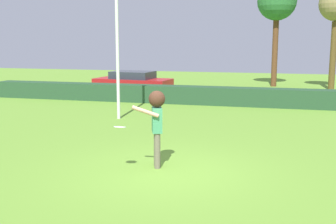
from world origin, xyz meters
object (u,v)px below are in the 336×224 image
object	(u,v)px
person	(157,117)
birch_tree	(277,3)
lamppost	(117,32)
frisbee	(120,127)
parked_car_red	(133,81)
bare_elm_tree	(336,7)

from	to	relation	value
person	birch_tree	size ratio (longest dim) A/B	0.28
person	lamppost	bearing A→B (deg)	119.38
frisbee	birch_tree	world-z (taller)	birch_tree
frisbee	parked_car_red	size ratio (longest dim) A/B	0.06
person	frisbee	xyz separation A→B (m)	(-0.65, -0.65, -0.13)
person	birch_tree	distance (m)	19.28
lamppost	birch_tree	bearing A→B (deg)	67.33
birch_tree	lamppost	bearing A→B (deg)	-112.67
lamppost	bare_elm_tree	xyz separation A→B (m)	(8.85, 12.09, 1.58)
parked_car_red	birch_tree	xyz separation A→B (m)	(7.45, 5.96, 4.54)
parked_car_red	lamppost	bearing A→B (deg)	-74.64
person	frisbee	world-z (taller)	person
parked_car_red	bare_elm_tree	size ratio (longest dim) A/B	0.73
person	parked_car_red	size ratio (longest dim) A/B	0.42
birch_tree	frisbee	bearing A→B (deg)	-98.81
parked_car_red	bare_elm_tree	xyz separation A→B (m)	(10.82, 4.92, 4.13)
lamppost	birch_tree	size ratio (longest dim) A/B	0.89
frisbee	lamppost	size ratio (longest dim) A/B	0.05
parked_car_red	birch_tree	world-z (taller)	birch_tree
lamppost	frisbee	bearing A→B (deg)	-68.25
lamppost	parked_car_red	xyz separation A→B (m)	(-1.97, 7.17, -2.55)
lamppost	bare_elm_tree	distance (m)	15.07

